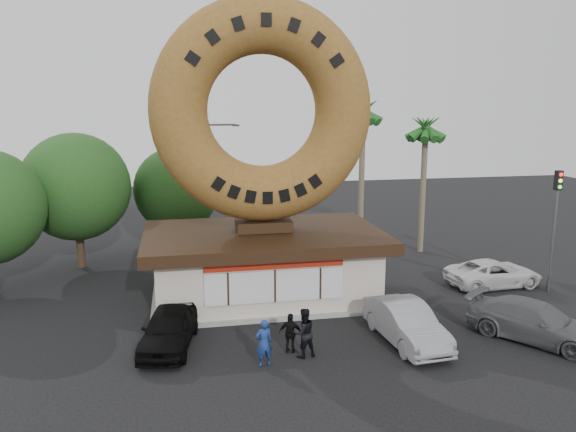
% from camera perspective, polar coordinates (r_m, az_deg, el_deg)
% --- Properties ---
extents(ground, '(90.00, 90.00, 0.00)m').
position_cam_1_polar(ground, '(22.06, 0.01, -13.35)').
color(ground, black).
rests_on(ground, ground).
extents(donut_shop, '(11.20, 7.20, 3.80)m').
position_cam_1_polar(donut_shop, '(26.98, -2.46, -4.68)').
color(donut_shop, silver).
rests_on(donut_shop, ground).
extents(giant_donut, '(10.17, 2.59, 10.17)m').
position_cam_1_polar(giant_donut, '(25.94, -2.60, 10.62)').
color(giant_donut, '#925F2A').
rests_on(giant_donut, donut_shop).
extents(tree_west, '(6.00, 6.00, 7.65)m').
position_cam_1_polar(tree_west, '(33.45, -20.74, 2.77)').
color(tree_west, '#473321').
rests_on(tree_west, ground).
extents(tree_mid, '(5.20, 5.20, 6.63)m').
position_cam_1_polar(tree_mid, '(35.04, -11.24, 2.63)').
color(tree_mid, '#473321').
rests_on(tree_mid, ground).
extents(palm_near, '(2.60, 2.60, 9.75)m').
position_cam_1_polar(palm_near, '(35.53, 7.64, 9.99)').
color(palm_near, '#726651').
rests_on(palm_near, ground).
extents(palm_far, '(2.60, 2.60, 8.75)m').
position_cam_1_polar(palm_far, '(35.47, 13.81, 8.26)').
color(palm_far, '#726651').
rests_on(palm_far, ground).
extents(street_lamp, '(2.11, 0.20, 8.00)m').
position_cam_1_polar(street_lamp, '(36.02, -7.86, 3.72)').
color(street_lamp, '#59595E').
rests_on(street_lamp, ground).
extents(traffic_signal, '(0.30, 0.38, 6.07)m').
position_cam_1_polar(traffic_signal, '(30.12, 25.50, 0.02)').
color(traffic_signal, '#59595E').
rests_on(traffic_signal, ground).
extents(person_left, '(0.70, 0.53, 1.74)m').
position_cam_1_polar(person_left, '(20.46, -2.46, -12.75)').
color(person_left, navy).
rests_on(person_left, ground).
extents(person_center, '(1.04, 0.89, 1.88)m').
position_cam_1_polar(person_center, '(21.10, 1.60, -11.77)').
color(person_center, black).
rests_on(person_center, ground).
extents(person_right, '(0.98, 0.68, 1.54)m').
position_cam_1_polar(person_right, '(21.47, 0.28, -11.83)').
color(person_right, black).
rests_on(person_right, ground).
extents(car_black, '(2.59, 4.74, 1.53)m').
position_cam_1_polar(car_black, '(22.38, -12.03, -11.11)').
color(car_black, black).
rests_on(car_black, ground).
extents(car_silver, '(2.06, 4.92, 1.58)m').
position_cam_1_polar(car_silver, '(22.81, 11.90, -10.59)').
color(car_silver, gray).
rests_on(car_silver, ground).
extents(car_grey, '(4.85, 5.52, 1.53)m').
position_cam_1_polar(car_grey, '(24.54, 23.85, -9.81)').
color(car_grey, slate).
rests_on(car_grey, ground).
extents(car_white, '(5.07, 2.62, 1.37)m').
position_cam_1_polar(car_white, '(30.71, 20.16, -5.48)').
color(car_white, silver).
rests_on(car_white, ground).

